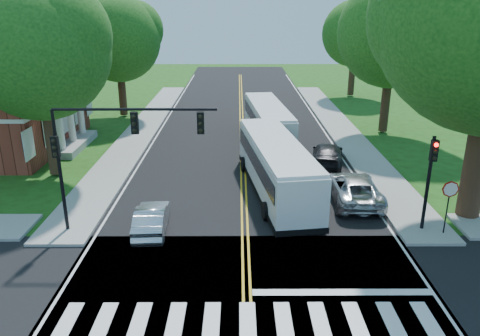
{
  "coord_description": "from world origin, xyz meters",
  "views": [
    {
      "loc": [
        -0.31,
        -12.98,
        9.98
      ],
      "look_at": [
        -0.22,
        8.51,
        2.4
      ],
      "focal_mm": 35.0,
      "sensor_mm": 36.0,
      "label": 1
    }
  ],
  "objects_px": {
    "signal_ne": "(430,171)",
    "dark_sedan": "(327,154)",
    "signal_nw": "(110,141)",
    "bus_lead": "(276,166)",
    "hatchback": "(152,219)",
    "suv": "(354,188)",
    "bus_follow": "(268,122)"
  },
  "relations": [
    {
      "from": "signal_ne",
      "to": "dark_sedan",
      "type": "bearing_deg",
      "value": 105.79
    },
    {
      "from": "signal_nw",
      "to": "bus_lead",
      "type": "xyz_separation_m",
      "value": [
        7.63,
        4.87,
        -2.82
      ]
    },
    {
      "from": "hatchback",
      "to": "suv",
      "type": "distance_m",
      "value": 10.71
    },
    {
      "from": "signal_nw",
      "to": "hatchback",
      "type": "height_order",
      "value": "signal_nw"
    },
    {
      "from": "hatchback",
      "to": "dark_sedan",
      "type": "bearing_deg",
      "value": -139.06
    },
    {
      "from": "dark_sedan",
      "to": "signal_ne",
      "type": "bearing_deg",
      "value": 117.66
    },
    {
      "from": "suv",
      "to": "dark_sedan",
      "type": "xyz_separation_m",
      "value": [
        -0.34,
        6.04,
        -0.04
      ]
    },
    {
      "from": "hatchback",
      "to": "suv",
      "type": "relative_size",
      "value": 0.74
    },
    {
      "from": "suv",
      "to": "signal_ne",
      "type": "bearing_deg",
      "value": 125.88
    },
    {
      "from": "signal_nw",
      "to": "hatchback",
      "type": "relative_size",
      "value": 1.85
    },
    {
      "from": "bus_follow",
      "to": "bus_lead",
      "type": "bearing_deg",
      "value": 83.42
    },
    {
      "from": "signal_ne",
      "to": "hatchback",
      "type": "distance_m",
      "value": 12.7
    },
    {
      "from": "dark_sedan",
      "to": "suv",
      "type": "bearing_deg",
      "value": 105.06
    },
    {
      "from": "bus_follow",
      "to": "suv",
      "type": "xyz_separation_m",
      "value": [
        3.89,
        -11.7,
        -0.74
      ]
    },
    {
      "from": "signal_nw",
      "to": "hatchback",
      "type": "distance_m",
      "value": 4.04
    },
    {
      "from": "signal_ne",
      "to": "bus_lead",
      "type": "distance_m",
      "value": 8.18
    },
    {
      "from": "signal_nw",
      "to": "suv",
      "type": "bearing_deg",
      "value": 16.84
    },
    {
      "from": "hatchback",
      "to": "signal_nw",
      "type": "bearing_deg",
      "value": -1.35
    },
    {
      "from": "signal_nw",
      "to": "suv",
      "type": "height_order",
      "value": "signal_nw"
    },
    {
      "from": "signal_ne",
      "to": "dark_sedan",
      "type": "height_order",
      "value": "signal_ne"
    },
    {
      "from": "signal_ne",
      "to": "suv",
      "type": "distance_m",
      "value": 4.79
    },
    {
      "from": "dark_sedan",
      "to": "bus_follow",
      "type": "bearing_deg",
      "value": -46.02
    },
    {
      "from": "bus_lead",
      "to": "bus_follow",
      "type": "bearing_deg",
      "value": -98.96
    },
    {
      "from": "bus_follow",
      "to": "dark_sedan",
      "type": "bearing_deg",
      "value": 116.47
    },
    {
      "from": "signal_nw",
      "to": "bus_follow",
      "type": "bearing_deg",
      "value": 62.89
    },
    {
      "from": "signal_nw",
      "to": "bus_lead",
      "type": "relative_size",
      "value": 0.62
    },
    {
      "from": "signal_ne",
      "to": "dark_sedan",
      "type": "xyz_separation_m",
      "value": [
        -2.7,
        9.56,
        -2.26
      ]
    },
    {
      "from": "bus_follow",
      "to": "hatchback",
      "type": "relative_size",
      "value": 2.84
    },
    {
      "from": "signal_nw",
      "to": "dark_sedan",
      "type": "height_order",
      "value": "signal_nw"
    },
    {
      "from": "signal_nw",
      "to": "signal_ne",
      "type": "bearing_deg",
      "value": 0.05
    },
    {
      "from": "bus_lead",
      "to": "suv",
      "type": "height_order",
      "value": "bus_lead"
    },
    {
      "from": "suv",
      "to": "signal_nw",
      "type": "bearing_deg",
      "value": 18.83
    }
  ]
}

